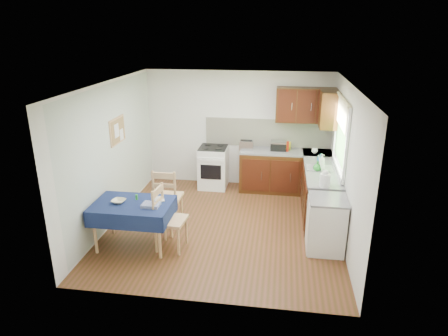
# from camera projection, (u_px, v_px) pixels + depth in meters

# --- Properties ---
(floor) EXTENTS (4.20, 4.20, 0.00)m
(floor) POSITION_uv_depth(u_px,v_px,m) (224.00, 226.00, 7.12)
(floor) COLOR #4A3213
(floor) RESTS_ON ground
(ceiling) EXTENTS (4.00, 4.20, 0.02)m
(ceiling) POSITION_uv_depth(u_px,v_px,m) (224.00, 84.00, 6.28)
(ceiling) COLOR white
(ceiling) RESTS_ON wall_back
(wall_back) EXTENTS (4.00, 0.02, 2.50)m
(wall_back) POSITION_uv_depth(u_px,v_px,m) (238.00, 129.00, 8.66)
(wall_back) COLOR silver
(wall_back) RESTS_ON ground
(wall_front) EXTENTS (4.00, 0.02, 2.50)m
(wall_front) POSITION_uv_depth(u_px,v_px,m) (198.00, 215.00, 4.74)
(wall_front) COLOR silver
(wall_front) RESTS_ON ground
(wall_left) EXTENTS (0.02, 4.20, 2.50)m
(wall_left) POSITION_uv_depth(u_px,v_px,m) (111.00, 154.00, 6.98)
(wall_left) COLOR silver
(wall_left) RESTS_ON ground
(wall_right) EXTENTS (0.02, 4.20, 2.50)m
(wall_right) POSITION_uv_depth(u_px,v_px,m) (346.00, 165.00, 6.43)
(wall_right) COLOR silver
(wall_right) RESTS_ON ground
(base_cabinets) EXTENTS (1.90, 2.30, 0.86)m
(base_cabinets) POSITION_uv_depth(u_px,v_px,m) (300.00, 182.00, 7.96)
(base_cabinets) COLOR #331D08
(base_cabinets) RESTS_ON ground
(worktop_back) EXTENTS (1.90, 0.60, 0.04)m
(worktop_back) POSITION_uv_depth(u_px,v_px,m) (286.00, 152.00, 8.36)
(worktop_back) COLOR slate
(worktop_back) RESTS_ON base_cabinets
(worktop_right) EXTENTS (0.60, 1.70, 0.04)m
(worktop_right) POSITION_uv_depth(u_px,v_px,m) (322.00, 172.00, 7.20)
(worktop_right) COLOR slate
(worktop_right) RESTS_ON base_cabinets
(worktop_corner) EXTENTS (0.60, 0.60, 0.04)m
(worktop_corner) POSITION_uv_depth(u_px,v_px,m) (318.00, 153.00, 8.27)
(worktop_corner) COLOR slate
(worktop_corner) RESTS_ON base_cabinets
(splashback) EXTENTS (2.70, 0.02, 0.60)m
(splashback) POSITION_uv_depth(u_px,v_px,m) (268.00, 133.00, 8.57)
(splashback) COLOR white
(splashback) RESTS_ON wall_back
(upper_cabinets) EXTENTS (1.20, 0.85, 0.70)m
(upper_cabinets) POSITION_uv_depth(u_px,v_px,m) (312.00, 106.00, 7.97)
(upper_cabinets) COLOR #331D08
(upper_cabinets) RESTS_ON wall_back
(stove) EXTENTS (0.60, 0.61, 0.92)m
(stove) POSITION_uv_depth(u_px,v_px,m) (213.00, 167.00, 8.71)
(stove) COLOR white
(stove) RESTS_ON ground
(window) EXTENTS (0.04, 1.48, 1.26)m
(window) POSITION_uv_depth(u_px,v_px,m) (341.00, 130.00, 6.95)
(window) COLOR #2B5623
(window) RESTS_ON wall_right
(fridge) EXTENTS (0.58, 0.60, 0.89)m
(fridge) POSITION_uv_depth(u_px,v_px,m) (326.00, 225.00, 6.23)
(fridge) COLOR white
(fridge) RESTS_ON ground
(corkboard) EXTENTS (0.04, 0.62, 0.47)m
(corkboard) POSITION_uv_depth(u_px,v_px,m) (117.00, 131.00, 7.13)
(corkboard) COLOR tan
(corkboard) RESTS_ON wall_left
(dining_table) EXTENTS (1.23, 0.84, 0.75)m
(dining_table) POSITION_uv_depth(u_px,v_px,m) (133.00, 209.00, 6.29)
(dining_table) COLOR #111C44
(dining_table) RESTS_ON ground
(chair_far) EXTENTS (0.47, 0.47, 1.06)m
(chair_far) POSITION_uv_depth(u_px,v_px,m) (167.00, 195.00, 7.01)
(chair_far) COLOR tan
(chair_far) RESTS_ON ground
(chair_near) EXTENTS (0.50, 0.50, 1.04)m
(chair_near) POSITION_uv_depth(u_px,v_px,m) (167.00, 217.00, 6.25)
(chair_near) COLOR tan
(chair_near) RESTS_ON ground
(toaster) EXTENTS (0.29, 0.18, 0.22)m
(toaster) POSITION_uv_depth(u_px,v_px,m) (246.00, 145.00, 8.39)
(toaster) COLOR #B6B6BB
(toaster) RESTS_ON worktop_back
(sandwich_press) EXTENTS (0.32, 0.28, 0.19)m
(sandwich_press) POSITION_uv_depth(u_px,v_px,m) (278.00, 146.00, 8.39)
(sandwich_press) COLOR black
(sandwich_press) RESTS_ON worktop_back
(sauce_bottle) EXTENTS (0.05, 0.05, 0.22)m
(sauce_bottle) POSITION_uv_depth(u_px,v_px,m) (288.00, 147.00, 8.27)
(sauce_bottle) COLOR red
(sauce_bottle) RESTS_ON worktop_back
(yellow_packet) EXTENTS (0.12, 0.08, 0.16)m
(yellow_packet) POSITION_uv_depth(u_px,v_px,m) (288.00, 146.00, 8.44)
(yellow_packet) COLOR yellow
(yellow_packet) RESTS_ON worktop_back
(dish_rack) EXTENTS (0.47, 0.35, 0.22)m
(dish_rack) POSITION_uv_depth(u_px,v_px,m) (320.00, 167.00, 7.30)
(dish_rack) COLOR gray
(dish_rack) RESTS_ON worktop_right
(kettle) EXTENTS (0.17, 0.17, 0.29)m
(kettle) POSITION_uv_depth(u_px,v_px,m) (325.00, 179.00, 6.45)
(kettle) COLOR white
(kettle) RESTS_ON worktop_right
(cup) EXTENTS (0.16, 0.16, 0.10)m
(cup) POSITION_uv_depth(u_px,v_px,m) (315.00, 151.00, 8.18)
(cup) COLOR white
(cup) RESTS_ON worktop_back
(soap_bottle_a) EXTENTS (0.16, 0.16, 0.29)m
(soap_bottle_a) POSITION_uv_depth(u_px,v_px,m) (322.00, 162.00, 7.22)
(soap_bottle_a) COLOR white
(soap_bottle_a) RESTS_ON worktop_right
(soap_bottle_b) EXTENTS (0.12, 0.12, 0.18)m
(soap_bottle_b) POSITION_uv_depth(u_px,v_px,m) (320.00, 159.00, 7.57)
(soap_bottle_b) COLOR #217CC1
(soap_bottle_b) RESTS_ON worktop_right
(soap_bottle_c) EXTENTS (0.20, 0.20, 0.19)m
(soap_bottle_c) POSITION_uv_depth(u_px,v_px,m) (317.00, 166.00, 7.16)
(soap_bottle_c) COLOR #268C2C
(soap_bottle_c) RESTS_ON worktop_right
(plate_bowl) EXTENTS (0.24, 0.24, 0.05)m
(plate_bowl) POSITION_uv_depth(u_px,v_px,m) (119.00, 201.00, 6.26)
(plate_bowl) COLOR beige
(plate_bowl) RESTS_ON dining_table
(book) EXTENTS (0.23, 0.26, 0.02)m
(book) POSITION_uv_depth(u_px,v_px,m) (154.00, 200.00, 6.35)
(book) COLOR white
(book) RESTS_ON dining_table
(spice_jar) EXTENTS (0.04, 0.04, 0.08)m
(spice_jar) POSITION_uv_depth(u_px,v_px,m) (137.00, 197.00, 6.37)
(spice_jar) COLOR #24862A
(spice_jar) RESTS_ON dining_table
(tea_towel) EXTENTS (0.27, 0.21, 0.05)m
(tea_towel) POSITION_uv_depth(u_px,v_px,m) (151.00, 205.00, 6.14)
(tea_towel) COLOR #294096
(tea_towel) RESTS_ON dining_table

